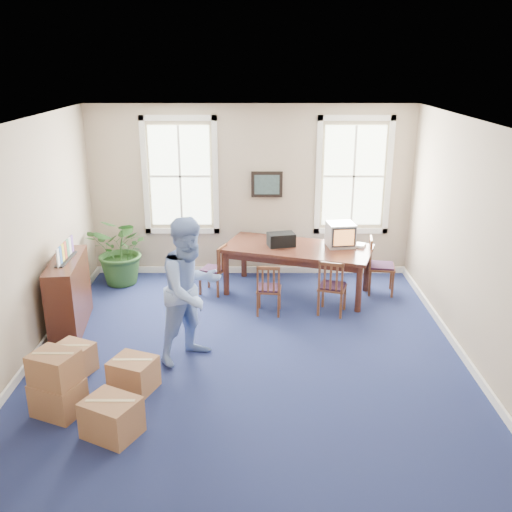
{
  "coord_description": "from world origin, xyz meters",
  "views": [
    {
      "loc": [
        0.1,
        -7.18,
        3.95
      ],
      "look_at": [
        0.1,
        0.6,
        1.25
      ],
      "focal_mm": 40.0,
      "sensor_mm": 36.0,
      "label": 1
    }
  ],
  "objects_px": {
    "credenza": "(69,294)",
    "conference_table": "(297,270)",
    "man": "(191,290)",
    "chair_near_left": "(269,288)",
    "crt_tv": "(340,234)",
    "potted_plant": "(123,250)",
    "cardboard_boxes": "(77,377)"
  },
  "relations": [
    {
      "from": "credenza",
      "to": "conference_table",
      "type": "bearing_deg",
      "value": 14.64
    },
    {
      "from": "man",
      "to": "chair_near_left",
      "type": "bearing_deg",
      "value": 8.42
    },
    {
      "from": "man",
      "to": "credenza",
      "type": "height_order",
      "value": "man"
    },
    {
      "from": "crt_tv",
      "to": "credenza",
      "type": "distance_m",
      "value": 4.58
    },
    {
      "from": "crt_tv",
      "to": "potted_plant",
      "type": "relative_size",
      "value": 0.38
    },
    {
      "from": "crt_tv",
      "to": "chair_near_left",
      "type": "xyz_separation_m",
      "value": [
        -1.26,
        -0.91,
        -0.63
      ]
    },
    {
      "from": "chair_near_left",
      "to": "cardboard_boxes",
      "type": "xyz_separation_m",
      "value": [
        -2.31,
        -2.7,
        -0.02
      ]
    },
    {
      "from": "crt_tv",
      "to": "man",
      "type": "bearing_deg",
      "value": -141.86
    },
    {
      "from": "chair_near_left",
      "to": "credenza",
      "type": "xyz_separation_m",
      "value": [
        -3.06,
        -0.55,
        0.13
      ]
    },
    {
      "from": "conference_table",
      "to": "cardboard_boxes",
      "type": "distance_m",
      "value": 4.54
    },
    {
      "from": "conference_table",
      "to": "crt_tv",
      "type": "height_order",
      "value": "crt_tv"
    },
    {
      "from": "conference_table",
      "to": "crt_tv",
      "type": "xyz_separation_m",
      "value": [
        0.74,
        0.06,
        0.63
      ]
    },
    {
      "from": "conference_table",
      "to": "chair_near_left",
      "type": "xyz_separation_m",
      "value": [
        -0.51,
        -0.86,
        0.01
      ]
    },
    {
      "from": "credenza",
      "to": "potted_plant",
      "type": "distance_m",
      "value": 1.89
    },
    {
      "from": "chair_near_left",
      "to": "potted_plant",
      "type": "bearing_deg",
      "value": -20.86
    },
    {
      "from": "crt_tv",
      "to": "credenza",
      "type": "relative_size",
      "value": 0.34
    },
    {
      "from": "conference_table",
      "to": "man",
      "type": "relative_size",
      "value": 1.25
    },
    {
      "from": "man",
      "to": "credenza",
      "type": "xyz_separation_m",
      "value": [
        -1.98,
        0.92,
        -0.44
      ]
    },
    {
      "from": "conference_table",
      "to": "crt_tv",
      "type": "relative_size",
      "value": 5.09
    },
    {
      "from": "credenza",
      "to": "cardboard_boxes",
      "type": "relative_size",
      "value": 1.0
    },
    {
      "from": "cardboard_boxes",
      "to": "chair_near_left",
      "type": "bearing_deg",
      "value": 49.42
    },
    {
      "from": "crt_tv",
      "to": "man",
      "type": "height_order",
      "value": "man"
    },
    {
      "from": "conference_table",
      "to": "credenza",
      "type": "distance_m",
      "value": 3.84
    },
    {
      "from": "chair_near_left",
      "to": "credenza",
      "type": "distance_m",
      "value": 3.11
    },
    {
      "from": "chair_near_left",
      "to": "crt_tv",
      "type": "bearing_deg",
      "value": -138.74
    },
    {
      "from": "chair_near_left",
      "to": "cardboard_boxes",
      "type": "bearing_deg",
      "value": 54.66
    },
    {
      "from": "conference_table",
      "to": "potted_plant",
      "type": "relative_size",
      "value": 1.93
    },
    {
      "from": "conference_table",
      "to": "cardboard_boxes",
      "type": "relative_size",
      "value": 1.74
    },
    {
      "from": "crt_tv",
      "to": "cardboard_boxes",
      "type": "distance_m",
      "value": 5.12
    },
    {
      "from": "chair_near_left",
      "to": "man",
      "type": "height_order",
      "value": "man"
    },
    {
      "from": "conference_table",
      "to": "crt_tv",
      "type": "distance_m",
      "value": 0.98
    },
    {
      "from": "crt_tv",
      "to": "cardboard_boxes",
      "type": "bearing_deg",
      "value": -142.07
    }
  ]
}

